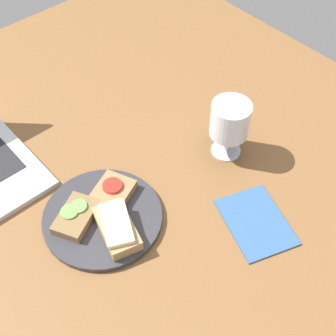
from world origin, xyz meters
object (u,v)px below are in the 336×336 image
object	(u,v)px
plate	(103,217)
sandwich_with_tomato	(112,193)
wine_glass	(230,121)
napkin	(256,222)
sandwich_with_cucumber	(76,216)
sandwich_with_cheese	(117,227)

from	to	relation	value
plate	sandwich_with_tomato	world-z (taller)	sandwich_with_tomato
wine_glass	napkin	distance (cm)	22.08
sandwich_with_cucumber	wine_glass	distance (cm)	37.75
sandwich_with_tomato	napkin	world-z (taller)	sandwich_with_tomato
plate	wine_glass	size ratio (longest dim) A/B	1.75
plate	wine_glass	xyz separation A→B (cm)	(32.24, -3.54, 8.72)
sandwich_with_cheese	napkin	xyz separation A→B (cm)	(22.71, -16.09, -2.75)
sandwich_with_cheese	sandwich_with_tomato	world-z (taller)	sandwich_with_cheese
plate	sandwich_with_cheese	size ratio (longest dim) A/B	1.87
sandwich_with_cheese	plate	bearing A→B (deg)	89.23
sandwich_with_tomato	sandwich_with_cheese	bearing A→B (deg)	-120.92
sandwich_with_cucumber	sandwich_with_cheese	distance (cm)	8.88
sandwich_with_cheese	napkin	distance (cm)	27.97
sandwich_with_tomato	wine_glass	world-z (taller)	wine_glass
napkin	plate	bearing A→B (deg)	136.92
wine_glass	plate	bearing A→B (deg)	173.74
plate	sandwich_with_tomato	size ratio (longest dim) A/B	2.15
sandwich_with_tomato	plate	bearing A→B (deg)	-150.60
napkin	wine_glass	bearing A→B (deg)	61.47
plate	sandwich_with_cucumber	bearing A→B (deg)	148.38
sandwich_with_cucumber	napkin	xyz separation A→B (cm)	(26.99, -23.85, -2.19)
sandwich_with_cheese	wine_glass	xyz separation A→B (cm)	(32.31, 1.55, 6.43)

